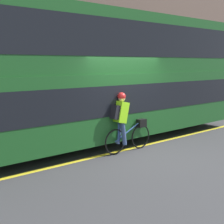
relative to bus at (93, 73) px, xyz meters
name	(u,v)px	position (x,y,z in m)	size (l,w,h in m)	color
ground_plane	(129,151)	(0.16, -1.39, -2.07)	(80.00, 80.00, 0.00)	#38383A
road_center_line	(125,150)	(0.16, -1.22, -2.06)	(50.00, 0.14, 0.01)	yellow
sidewalk_curb	(40,122)	(0.16, 3.74, -2.00)	(60.00, 2.59, 0.13)	gray
building_facade	(20,19)	(0.16, 5.19, 2.07)	(60.00, 0.30, 8.28)	brown
bus	(93,73)	(0.00, 0.00, 0.00)	(10.58, 2.60, 3.73)	black
cyclist_on_bike	(124,120)	(-0.01, -1.37, -1.20)	(1.60, 0.32, 1.60)	black
trash_bin	(0,114)	(-1.44, 3.61, -1.53)	(0.56, 0.56, 0.81)	#194C23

